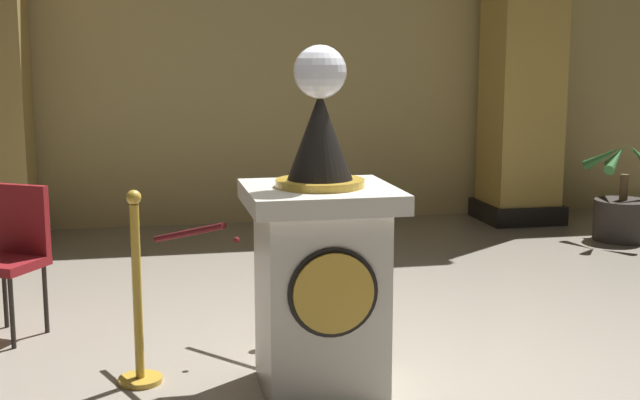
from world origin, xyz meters
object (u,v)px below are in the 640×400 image
at_px(stanchion_near, 320,275).
at_px(potted_palm_right, 622,210).
at_px(pedestal_clock, 320,261).
at_px(stanchion_far, 138,316).
at_px(cafe_chair_red, 13,247).

distance_m(stanchion_near, potted_palm_right, 4.02).
distance_m(pedestal_clock, stanchion_near, 1.06).
height_order(pedestal_clock, stanchion_far, pedestal_clock).
xyz_separation_m(pedestal_clock, stanchion_near, (0.21, 0.98, -0.33)).
bearing_deg(stanchion_near, cafe_chair_red, 170.86).
bearing_deg(potted_palm_right, pedestal_clock, -139.88).
bearing_deg(cafe_chair_red, pedestal_clock, -36.96).
height_order(stanchion_far, potted_palm_right, stanchion_far).
relative_size(stanchion_near, stanchion_far, 0.98).
bearing_deg(stanchion_far, cafe_chair_red, 127.55).
bearing_deg(stanchion_far, pedestal_clock, -16.94).
distance_m(stanchion_near, cafe_chair_red, 1.96).
bearing_deg(pedestal_clock, potted_palm_right, 40.12).
distance_m(potted_palm_right, cafe_chair_red, 5.65).
xyz_separation_m(pedestal_clock, cafe_chair_red, (-1.72, 1.29, -0.13)).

